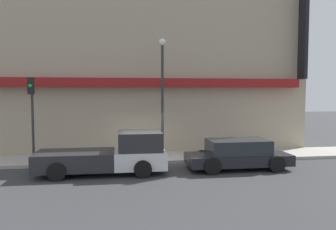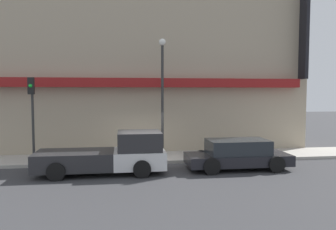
{
  "view_description": "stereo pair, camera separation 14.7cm",
  "coord_description": "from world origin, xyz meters",
  "px_view_note": "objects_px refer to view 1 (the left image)",
  "views": [
    {
      "loc": [
        -1.28,
        -15.84,
        3.54
      ],
      "look_at": [
        1.19,
        1.07,
        2.36
      ],
      "focal_mm": 35.0,
      "sensor_mm": 36.0,
      "label": 1
    },
    {
      "loc": [
        -1.13,
        -15.86,
        3.54
      ],
      "look_at": [
        1.19,
        1.07,
        2.36
      ],
      "focal_mm": 35.0,
      "sensor_mm": 36.0,
      "label": 2
    }
  ],
  "objects_px": {
    "pickup_truck": "(111,155)",
    "fire_hydrant": "(238,149)",
    "traffic_light": "(32,105)",
    "street_lamp": "(162,84)",
    "parked_car": "(238,154)"
  },
  "relations": [
    {
      "from": "traffic_light",
      "to": "street_lamp",
      "type": "bearing_deg",
      "value": 5.96
    },
    {
      "from": "parked_car",
      "to": "street_lamp",
      "type": "bearing_deg",
      "value": 141.17
    },
    {
      "from": "pickup_truck",
      "to": "parked_car",
      "type": "height_order",
      "value": "pickup_truck"
    },
    {
      "from": "parked_car",
      "to": "street_lamp",
      "type": "xyz_separation_m",
      "value": [
        -3.18,
        2.59,
        3.27
      ]
    },
    {
      "from": "pickup_truck",
      "to": "fire_hydrant",
      "type": "xyz_separation_m",
      "value": [
        6.62,
        2.23,
        -0.28
      ]
    },
    {
      "from": "pickup_truck",
      "to": "fire_hydrant",
      "type": "height_order",
      "value": "pickup_truck"
    },
    {
      "from": "fire_hydrant",
      "to": "traffic_light",
      "type": "xyz_separation_m",
      "value": [
        -10.36,
        -0.3,
        2.43
      ]
    },
    {
      "from": "fire_hydrant",
      "to": "traffic_light",
      "type": "relative_size",
      "value": 0.18
    },
    {
      "from": "fire_hydrant",
      "to": "street_lamp",
      "type": "bearing_deg",
      "value": 174.92
    },
    {
      "from": "parked_car",
      "to": "fire_hydrant",
      "type": "xyz_separation_m",
      "value": [
        0.84,
        2.23,
        -0.16
      ]
    },
    {
      "from": "pickup_truck",
      "to": "parked_car",
      "type": "bearing_deg",
      "value": -0.04
    },
    {
      "from": "parked_car",
      "to": "traffic_light",
      "type": "distance_m",
      "value": 9.97
    },
    {
      "from": "pickup_truck",
      "to": "street_lamp",
      "type": "bearing_deg",
      "value": 44.82
    },
    {
      "from": "parked_car",
      "to": "fire_hydrant",
      "type": "height_order",
      "value": "parked_car"
    },
    {
      "from": "parked_car",
      "to": "street_lamp",
      "type": "distance_m",
      "value": 5.25
    }
  ]
}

